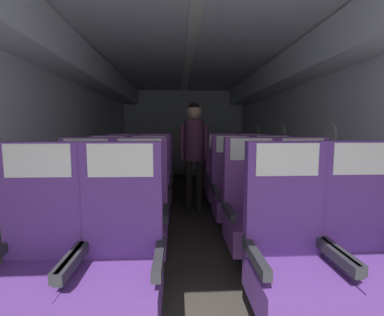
% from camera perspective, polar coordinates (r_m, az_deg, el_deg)
% --- Properties ---
extents(ground, '(3.44, 7.50, 0.02)m').
position_cam_1_polar(ground, '(3.93, -0.47, -12.66)').
color(ground, '#3D3833').
extents(fuselage_shell, '(3.32, 7.15, 2.32)m').
position_cam_1_polar(fuselage_shell, '(4.00, -0.64, 12.19)').
color(fuselage_shell, silver).
rests_on(fuselage_shell, ground).
extents(seat_a_left_window, '(0.51, 0.52, 1.18)m').
position_cam_1_polar(seat_a_left_window, '(1.90, -30.23, -18.56)').
color(seat_a_left_window, '#38383D').
rests_on(seat_a_left_window, ground).
extents(seat_a_left_aisle, '(0.51, 0.52, 1.18)m').
position_cam_1_polar(seat_a_left_aisle, '(1.73, -15.01, -20.39)').
color(seat_a_left_aisle, '#38383D').
rests_on(seat_a_left_aisle, ground).
extents(seat_a_right_aisle, '(0.51, 0.52, 1.18)m').
position_cam_1_polar(seat_a_right_aisle, '(2.06, 33.13, -16.77)').
color(seat_a_right_aisle, '#38383D').
rests_on(seat_a_right_aisle, ground).
extents(seat_a_right_window, '(0.51, 0.52, 1.18)m').
position_cam_1_polar(seat_a_right_window, '(1.81, 20.04, -19.30)').
color(seat_a_right_window, '#38383D').
rests_on(seat_a_right_window, ground).
extents(seat_b_left_window, '(0.51, 0.52, 1.18)m').
position_cam_1_polar(seat_b_left_window, '(2.60, -21.63, -11.44)').
color(seat_b_left_window, '#38383D').
rests_on(seat_b_left_window, ground).
extents(seat_b_left_aisle, '(0.51, 0.52, 1.18)m').
position_cam_1_polar(seat_b_left_aisle, '(2.49, -10.99, -11.96)').
color(seat_b_left_aisle, '#38383D').
rests_on(seat_b_left_aisle, ground).
extents(seat_b_right_aisle, '(0.51, 0.52, 1.18)m').
position_cam_1_polar(seat_b_right_aisle, '(2.71, 22.74, -10.79)').
color(seat_b_right_aisle, '#38383D').
rests_on(seat_b_right_aisle, ground).
extents(seat_b_right_window, '(0.51, 0.52, 1.18)m').
position_cam_1_polar(seat_b_right_window, '(2.56, 12.67, -11.47)').
color(seat_b_right_window, '#38383D').
rests_on(seat_b_right_window, ground).
extents(seat_c_left_window, '(0.51, 0.52, 1.18)m').
position_cam_1_polar(seat_c_left_window, '(3.35, -17.23, -7.36)').
color(seat_c_left_window, '#38383D').
rests_on(seat_c_left_window, ground).
extents(seat_c_left_aisle, '(0.51, 0.52, 1.18)m').
position_cam_1_polar(seat_c_left_aisle, '(3.26, -9.07, -7.53)').
color(seat_c_left_aisle, '#38383D').
rests_on(seat_c_left_aisle, ground).
extents(seat_c_right_aisle, '(0.51, 0.52, 1.18)m').
position_cam_1_polar(seat_c_right_aisle, '(3.45, 16.80, -6.97)').
color(seat_c_right_aisle, '#38383D').
rests_on(seat_c_right_aisle, ground).
extents(seat_c_right_window, '(0.51, 0.52, 1.18)m').
position_cam_1_polar(seat_c_right_window, '(3.33, 8.64, -7.24)').
color(seat_c_right_window, '#38383D').
rests_on(seat_c_right_window, ground).
extents(seat_d_left_window, '(0.51, 0.52, 1.18)m').
position_cam_1_polar(seat_d_left_window, '(4.16, -14.58, -4.66)').
color(seat_d_left_window, '#38383D').
rests_on(seat_d_left_window, ground).
extents(seat_d_left_aisle, '(0.51, 0.52, 1.18)m').
position_cam_1_polar(seat_d_left_aisle, '(4.07, -7.71, -4.76)').
color(seat_d_left_aisle, '#38383D').
rests_on(seat_d_left_aisle, ground).
extents(seat_d_right_aisle, '(0.51, 0.52, 1.18)m').
position_cam_1_polar(seat_d_right_aisle, '(4.21, 13.05, -4.49)').
color(seat_d_right_aisle, '#38383D').
rests_on(seat_d_right_aisle, ground).
extents(seat_d_right_window, '(0.51, 0.52, 1.18)m').
position_cam_1_polar(seat_d_right_window, '(4.11, 6.50, -4.64)').
color(seat_d_right_window, '#38383D').
rests_on(seat_d_right_window, ground).
extents(seat_e_left_window, '(0.51, 0.52, 1.18)m').
position_cam_1_polar(seat_e_left_window, '(4.93, -12.57, -2.92)').
color(seat_e_left_window, '#38383D').
rests_on(seat_e_left_window, ground).
extents(seat_e_left_aisle, '(0.51, 0.52, 1.18)m').
position_cam_1_polar(seat_e_left_aisle, '(4.88, -7.11, -2.92)').
color(seat_e_left_aisle, '#38383D').
rests_on(seat_e_left_aisle, ground).
extents(seat_e_right_aisle, '(0.51, 0.52, 1.18)m').
position_cam_1_polar(seat_e_right_aisle, '(5.00, 10.47, -2.75)').
color(seat_e_right_aisle, '#38383D').
rests_on(seat_e_right_aisle, ground).
extents(seat_e_right_window, '(0.51, 0.52, 1.18)m').
position_cam_1_polar(seat_e_right_window, '(4.92, 4.92, -2.82)').
color(seat_e_right_window, '#38383D').
rests_on(seat_e_right_window, ground).
extents(flight_attendant, '(0.43, 0.28, 1.65)m').
position_cam_1_polar(flight_attendant, '(4.09, 0.46, 2.90)').
color(flight_attendant, black).
rests_on(flight_attendant, ground).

